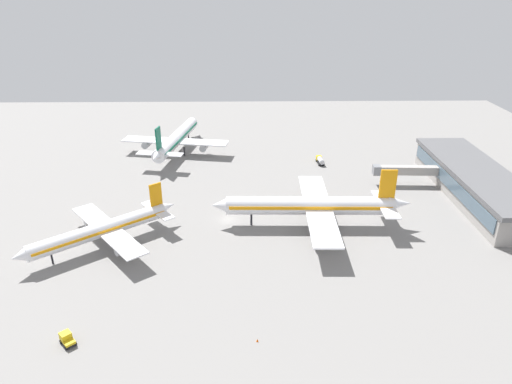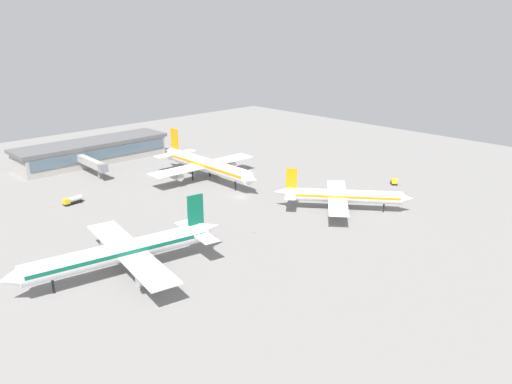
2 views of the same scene
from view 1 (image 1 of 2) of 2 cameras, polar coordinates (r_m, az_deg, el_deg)
The scene contains 11 objects.
ground at distance 134.85m, azimuth -3.43°, elevation -3.33°, with size 288.00×288.00×0.00m, color gray.
terminal_building at distance 162.11m, azimuth 25.44°, elevation 0.99°, with size 64.42×17.79×9.24m.
airplane_at_gate at distance 187.95m, azimuth -9.77°, elevation 6.49°, with size 52.61×42.64×16.07m.
airplane_taxiing at distance 125.62m, azimuth -18.37°, elevation -4.40°, with size 31.58×36.16×13.20m.
airplane_distant at distance 129.49m, azimuth 6.90°, elevation -1.68°, with size 44.26×55.32×16.85m.
fuel_truck at distance 176.65m, azimuth 7.89°, elevation 3.90°, with size 6.45×2.68×2.50m.
baggage_tug at distance 98.82m, azimuth -22.24°, elevation -16.35°, with size 3.73×3.67×2.30m.
jet_bridge at distance 163.18m, azimuth 17.99°, elevation 2.54°, with size 3.91×23.34×6.74m.
safety_cone_near_gate at distance 154.26m, azimuth -12.88°, elevation -0.08°, with size 0.44×0.44×0.60m, color #EA590C.
safety_cone_mid_apron at distance 183.81m, azimuth 7.96°, elevation 4.36°, with size 0.44×0.44×0.60m, color #EA590C.
safety_cone_far_side at distance 93.03m, azimuth 0.16°, elevation -17.76°, with size 0.44×0.44×0.60m, color #EA590C.
Camera 1 is at (-119.14, -5.96, 62.89)m, focal length 32.53 mm.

